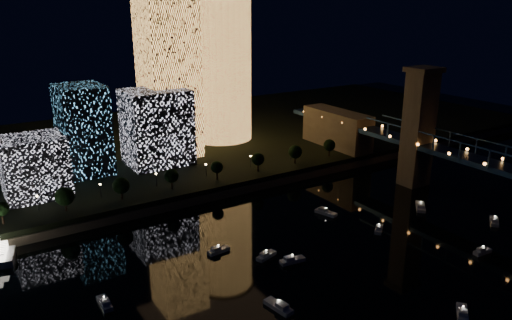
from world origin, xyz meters
The scene contains 9 objects.
ground centered at (0.00, 0.00, 0.00)m, with size 520.00×520.00×0.00m, color black.
far_bank centered at (0.00, 160.00, 2.50)m, with size 420.00×160.00×5.00m, color black.
seawall centered at (0.00, 82.00, 1.50)m, with size 420.00×6.00×3.00m, color #6B5E4C.
tower_cylindrical centered at (23.25, 144.83, 45.11)m, with size 34.00×34.00×79.97m.
tower_rectangular centered at (-11.10, 131.22, 41.69)m, with size 23.06×23.06×73.37m, color #FFAD51.
midrise_blocks centered at (-59.65, 123.50, 20.94)m, with size 111.00×41.96×37.26m.
motorboats centered at (-1.73, 16.26, 0.81)m, with size 136.97×78.49×2.78m.
esplanade_trees centered at (-28.38, 88.00, 10.46)m, with size 165.36×6.63×8.81m.
street_lamps centered at (-34.00, 94.00, 9.02)m, with size 132.70×0.70×5.65m.
Camera 1 is at (-100.38, -83.69, 75.35)m, focal length 35.00 mm.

